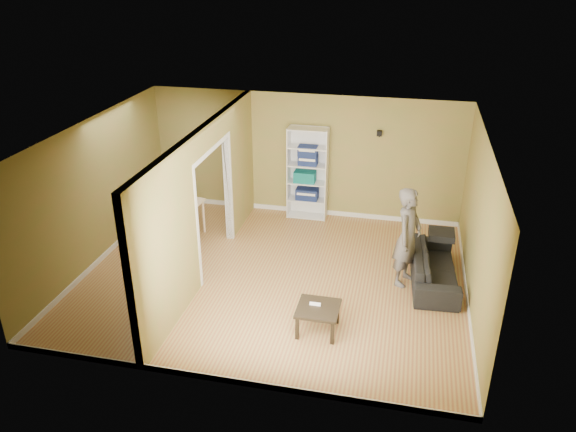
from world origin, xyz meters
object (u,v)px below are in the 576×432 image
object	(u,v)px
bookshelf	(308,173)
chair_far	(185,201)
person	(409,229)
chair_near	(161,225)
sofa	(435,263)
dining_table	(170,206)
coffee_table	(318,311)
chair_left	(138,209)

from	to	relation	value
bookshelf	chair_far	world-z (taller)	bookshelf
person	chair_near	bearing A→B (deg)	107.17
bookshelf	sofa	bearing A→B (deg)	-39.48
chair_near	chair_far	bearing A→B (deg)	97.01
dining_table	person	bearing A→B (deg)	-9.50
dining_table	sofa	bearing A→B (deg)	-7.10
coffee_table	dining_table	distance (m)	4.18
sofa	chair_far	world-z (taller)	chair_far
person	dining_table	xyz separation A→B (m)	(-4.57, 0.77, -0.36)
sofa	chair_near	size ratio (longest dim) A/B	1.88
bookshelf	dining_table	world-z (taller)	bookshelf
bookshelf	chair_near	xyz separation A→B (m)	(-2.42, -2.07, -0.47)
bookshelf	chair_near	world-z (taller)	bookshelf
coffee_table	chair_near	xyz separation A→B (m)	(-3.33, 1.90, 0.16)
sofa	person	distance (m)	0.83
chair_left	dining_table	bearing A→B (deg)	77.21
coffee_table	chair_left	size ratio (longest dim) A/B	0.60
sofa	bookshelf	distance (m)	3.43
sofa	chair_left	distance (m)	5.80
dining_table	chair_left	bearing A→B (deg)	179.74
chair_far	sofa	bearing A→B (deg)	167.81
sofa	coffee_table	world-z (taller)	sofa
chair_near	chair_far	xyz separation A→B (m)	(0.02, 1.16, -0.01)
coffee_table	chair_near	bearing A→B (deg)	150.33
dining_table	chair_far	distance (m)	0.63
person	chair_left	distance (m)	5.35
coffee_table	chair_left	xyz separation A→B (m)	(-4.07, 2.46, 0.16)
person	dining_table	size ratio (longest dim) A/B	1.73
chair_far	coffee_table	bearing A→B (deg)	138.97
coffee_table	sofa	bearing A→B (deg)	47.00
chair_far	person	bearing A→B (deg)	164.79
sofa	bookshelf	size ratio (longest dim) A/B	0.97
sofa	coffee_table	size ratio (longest dim) A/B	3.06
sofa	coffee_table	xyz separation A→B (m)	(-1.70, -1.82, -0.01)
chair_left	chair_far	world-z (taller)	chair_left
sofa	chair_left	size ratio (longest dim) A/B	1.84
chair_left	chair_near	distance (m)	0.92
sofa	chair_near	xyz separation A→B (m)	(-5.03, 0.08, 0.14)
dining_table	chair_left	xyz separation A→B (m)	(-0.70, 0.00, -0.14)
coffee_table	chair_far	distance (m)	4.51
bookshelf	dining_table	bearing A→B (deg)	-148.35
bookshelf	dining_table	xyz separation A→B (m)	(-2.46, -1.52, -0.32)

